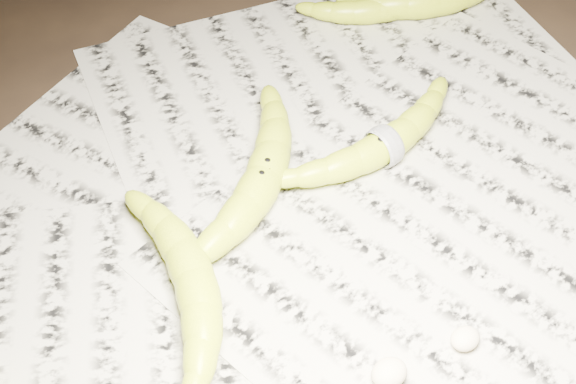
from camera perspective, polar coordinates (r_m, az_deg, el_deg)
ground at (r=0.80m, az=1.11°, el=-1.23°), size 3.00×3.00×0.00m
newspaper_patch at (r=0.77m, az=0.86°, el=-3.16°), size 0.90×0.70×0.01m
banana_left_b at (r=0.72m, az=-6.68°, el=-6.12°), size 0.13×0.21×0.04m
banana_center at (r=0.79m, az=-1.81°, el=1.08°), size 0.22×0.18×0.04m
banana_taped at (r=0.83m, az=6.84°, el=3.43°), size 0.22×0.06×0.04m
banana_upper_a at (r=1.02m, az=6.40°, el=12.90°), size 0.17×0.12×0.03m
measuring_tape at (r=0.83m, az=6.84°, el=3.43°), size 0.01×0.05×0.05m
flesh_chunk_a at (r=0.68m, az=7.24°, el=-12.48°), size 0.03×0.03×0.02m
flesh_chunk_c at (r=0.71m, az=12.54°, el=-9.97°), size 0.03×0.02×0.02m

